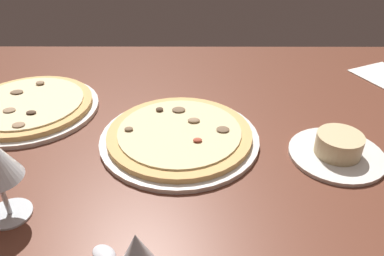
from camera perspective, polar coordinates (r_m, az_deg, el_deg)
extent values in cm
cube|color=brown|center=(81.97, 1.84, -3.02)|extent=(150.00, 110.00, 4.00)
cylinder|color=silver|center=(80.91, -1.86, -1.40)|extent=(33.57, 33.57, 1.00)
cylinder|color=tan|center=(80.30, -1.88, -0.75)|extent=(30.45, 30.45, 1.20)
cylinder|color=beige|center=(79.86, -1.89, -0.27)|extent=(25.88, 25.88, 0.40)
ellipsoid|color=brown|center=(86.16, -2.01, 2.78)|extent=(3.00, 2.54, 0.52)
ellipsoid|color=brown|center=(79.45, 4.65, -0.19)|extent=(2.74, 2.48, 0.47)
ellipsoid|color=#937556|center=(82.08, 0.27, 1.18)|extent=(2.64, 2.00, 0.63)
ellipsoid|color=#4C3828|center=(86.37, -4.89, 2.82)|extent=(1.69, 1.64, 0.69)
ellipsoid|color=#AD4733|center=(75.79, 0.84, -1.82)|extent=(1.84, 1.44, 0.61)
ellipsoid|color=brown|center=(80.46, -9.46, -0.05)|extent=(1.83, 1.56, 0.59)
cylinder|color=silver|center=(99.10, -23.17, 2.66)|extent=(32.46, 32.46, 1.00)
cylinder|color=tan|center=(98.60, -23.31, 3.21)|extent=(29.73, 29.73, 1.20)
cylinder|color=beige|center=(98.24, -23.41, 3.62)|extent=(25.69, 25.69, 0.40)
ellipsoid|color=#937556|center=(88.81, -24.60, 0.46)|extent=(2.73, 2.30, 0.40)
ellipsoid|color=#4C3828|center=(92.33, -23.00, 2.18)|extent=(2.26, 1.63, 0.57)
ellipsoid|color=#937556|center=(95.48, -25.75, 2.44)|extent=(2.81, 2.37, 0.42)
ellipsoid|color=#937556|center=(105.41, -21.84, 6.32)|extent=(2.19, 1.99, 0.76)
ellipsoid|color=brown|center=(103.11, -24.78, 4.94)|extent=(2.98, 2.30, 0.52)
ellipsoid|color=#937556|center=(103.42, -25.07, 4.92)|extent=(2.23, 1.87, 0.45)
cylinder|color=silver|center=(81.35, 20.83, -3.74)|extent=(18.80, 18.80, 0.80)
cylinder|color=#D1B784|center=(79.97, 21.18, -2.29)|extent=(9.02, 9.02, 4.24)
cylinder|color=silver|center=(70.84, -25.60, -11.51)|extent=(7.14, 7.14, 0.40)
cylinder|color=silver|center=(68.33, -26.39, -9.09)|extent=(0.80, 0.80, 7.56)
ellipsoid|color=silver|center=(59.85, -13.06, -17.88)|extent=(4.88, 4.65, 1.00)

